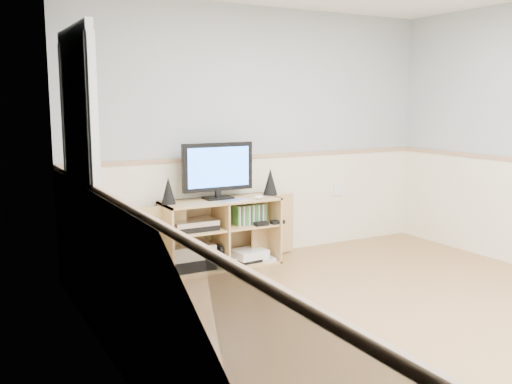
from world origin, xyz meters
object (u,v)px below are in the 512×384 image
game_consoles (248,255)px  keyboard (235,201)px  monitor (218,169)px  media_cabinet (218,231)px

game_consoles → keyboard: bearing=-148.5°
game_consoles → monitor: bearing=168.2°
keyboard → monitor: bearing=104.0°
media_cabinet → keyboard: bearing=-66.3°
monitor → game_consoles: (0.29, -0.06, -0.87)m
keyboard → media_cabinet: bearing=103.6°
monitor → media_cabinet: bearing=90.0°
media_cabinet → monitor: size_ratio=2.47×
media_cabinet → monitor: bearing=-90.0°
media_cabinet → monitor: (0.00, -0.00, 0.61)m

